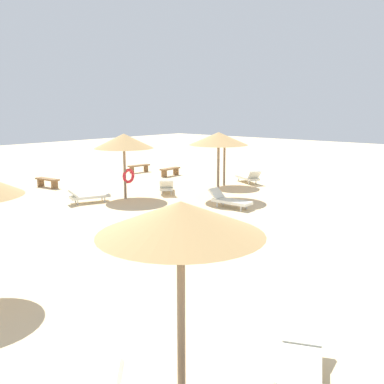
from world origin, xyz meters
The scene contains 13 objects.
ground_plane centered at (0.00, 0.00, 0.00)m, with size 80.00×80.00×0.00m, color beige.
parasol_0 centered at (1.48, 8.33, 2.63)m, with size 2.70×2.70×2.99m.
parasol_1 centered at (-7.36, -3.09, 2.69)m, with size 2.32×2.32×2.95m.
parasol_3 centered at (7.18, 6.86, 2.39)m, with size 2.30×2.30×2.65m.
parasol_4 centered at (4.32, 5.11, 2.75)m, with size 2.69×2.69×3.05m.
lounger_0 centered at (3.67, 7.80, 0.32)m, with size 1.79×1.75×0.78m.
lounger_3 centered at (8.70, 6.30, 0.32)m, with size 1.43×1.94×0.79m.
lounger_4 centered at (3.07, 3.56, 0.32)m, with size 0.68×1.89×0.76m.
lounger_5 centered at (-0.27, 8.90, 0.32)m, with size 1.99×1.30×0.72m.
lounger_6 centered at (-5.81, -4.20, 0.31)m, with size 2.01×1.37×0.63m.
bench_0 centered at (0.63, 13.53, 0.35)m, with size 0.59×1.54×0.49m.
bench_1 centered at (7.67, 11.33, 0.35)m, with size 1.51×0.46×0.49m.
bench_2 centered at (7.42, 13.86, 0.35)m, with size 1.54×0.61×0.49m.
Camera 1 is at (-11.62, -6.93, 4.20)m, focal length 40.90 mm.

